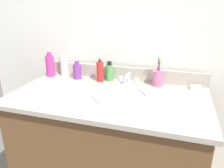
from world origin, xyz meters
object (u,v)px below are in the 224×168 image
at_px(faucet, 128,80).
at_px(cup_pink, 158,77).
at_px(bottle_soap_pink, 50,65).
at_px(bottle_cream_purple, 77,71).
at_px(soap_bar, 196,87).
at_px(bottle_toner_green, 109,72).
at_px(bottle_spray_red, 100,71).
at_px(bottle_lotion_white, 64,65).

height_order(faucet, cup_pink, cup_pink).
bearing_deg(faucet, bottle_soap_pink, 178.82).
bearing_deg(bottle_cream_purple, soap_bar, 1.99).
distance_m(bottle_toner_green, soap_bar, 0.57).
xyz_separation_m(bottle_cream_purple, bottle_toner_green, (0.23, 0.03, 0.01)).
height_order(bottle_cream_purple, cup_pink, cup_pink).
distance_m(faucet, soap_bar, 0.43).
bearing_deg(cup_pink, bottle_soap_pink, -178.14).
relative_size(bottle_cream_purple, bottle_soap_pink, 0.71).
height_order(bottle_spray_red, bottle_toner_green, bottle_spray_red).
relative_size(bottle_lotion_white, cup_pink, 0.93).
bearing_deg(bottle_lotion_white, bottle_spray_red, -10.78).
bearing_deg(bottle_cream_purple, bottle_toner_green, 7.06).
bearing_deg(bottle_cream_purple, faucet, -2.47).
bearing_deg(bottle_soap_pink, bottle_lotion_white, 33.67).
height_order(bottle_cream_purple, bottle_spray_red, bottle_spray_red).
bearing_deg(cup_pink, faucet, -168.73).
height_order(bottle_toner_green, cup_pink, cup_pink).
bearing_deg(bottle_soap_pink, faucet, -1.18).
relative_size(bottle_toner_green, cup_pink, 0.72).
relative_size(bottle_cream_purple, bottle_lotion_white, 0.73).
bearing_deg(bottle_lotion_white, faucet, -7.60).
bearing_deg(faucet, cup_pink, 11.27).
relative_size(bottle_soap_pink, bottle_lotion_white, 1.02).
xyz_separation_m(faucet, bottle_spray_red, (-0.20, 0.01, 0.04)).
height_order(bottle_soap_pink, cup_pink, cup_pink).
height_order(bottle_soap_pink, soap_bar, bottle_soap_pink).
bearing_deg(bottle_cream_purple, cup_pink, 2.15).
distance_m(bottle_cream_purple, bottle_soap_pink, 0.21).
relative_size(bottle_cream_purple, soap_bar, 1.98).
xyz_separation_m(bottle_spray_red, bottle_lotion_white, (-0.30, 0.06, 0.00)).
bearing_deg(bottle_soap_pink, bottle_toner_green, 4.20).
relative_size(bottle_spray_red, bottle_toner_green, 1.21).
height_order(faucet, bottle_soap_pink, bottle_soap_pink).
xyz_separation_m(bottle_lotion_white, bottle_toner_green, (0.36, -0.02, -0.02)).
bearing_deg(bottle_soap_pink, soap_bar, 1.80).
xyz_separation_m(bottle_soap_pink, bottle_toner_green, (0.44, 0.03, -0.02)).
height_order(bottle_cream_purple, bottle_lotion_white, bottle_lotion_white).
bearing_deg(bottle_spray_red, faucet, -2.69).
distance_m(faucet, bottle_toner_green, 0.15).
relative_size(bottle_cream_purple, bottle_spray_red, 0.78).
distance_m(faucet, bottle_cream_purple, 0.38).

